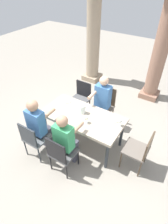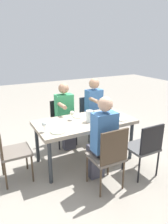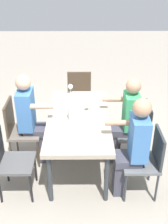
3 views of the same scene
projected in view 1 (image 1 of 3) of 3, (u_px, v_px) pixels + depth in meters
ground_plane at (83, 141)px, 4.27m from camera, size 16.00×16.00×0.00m
dining_table at (83, 118)px, 3.83m from camera, size 1.67×0.84×0.75m
chair_west_north at (81, 97)px, 4.74m from camera, size 0.44×0.44×0.88m
chair_west_south at (34, 138)px, 3.64m from camera, size 0.44×0.44×0.89m
chair_mid_north at (105, 104)px, 4.44m from camera, size 0.44×0.44×0.95m
chair_mid_south at (61, 153)px, 3.36m from camera, size 0.44×0.44×0.90m
chair_head_east at (140, 149)px, 3.41m from camera, size 0.44×0.44×0.87m
diner_woman_green at (39, 125)px, 3.64m from camera, size 0.35×0.50×1.33m
diner_man_white at (66, 140)px, 3.37m from camera, size 0.35×0.49×1.29m
diner_guest_third at (101, 102)px, 4.21m from camera, size 0.35×0.49×1.34m
stone_column_near at (93, 34)px, 5.57m from camera, size 0.53×0.53×3.05m
stone_column_centre at (160, 53)px, 4.84m from camera, size 0.50×0.50×2.71m
plate_0 at (67, 101)px, 4.18m from camera, size 0.21×0.21×0.02m
fork_0 at (62, 99)px, 4.25m from camera, size 0.03×0.17×0.01m
spoon_0 at (72, 103)px, 4.12m from camera, size 0.02×0.17×0.01m
plate_1 at (76, 122)px, 3.63m from camera, size 0.21×0.21×0.02m
wine_glass_1 at (86, 118)px, 3.55m from camera, size 0.08×0.08×0.16m
fork_1 at (70, 120)px, 3.69m from camera, size 0.02×0.17×0.01m
spoon_1 at (83, 125)px, 3.57m from camera, size 0.03×0.17×0.01m
plate_2 at (114, 119)px, 3.69m from camera, size 0.23×0.23×0.02m
wine_glass_2 at (120, 121)px, 3.49m from camera, size 0.08×0.08×0.16m
fork_2 at (107, 117)px, 3.76m from camera, size 0.03×0.17×0.01m
spoon_2 at (120, 122)px, 3.64m from camera, size 0.02×0.17×0.01m
water_pitcher at (83, 110)px, 3.81m from camera, size 0.12×0.12×0.19m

